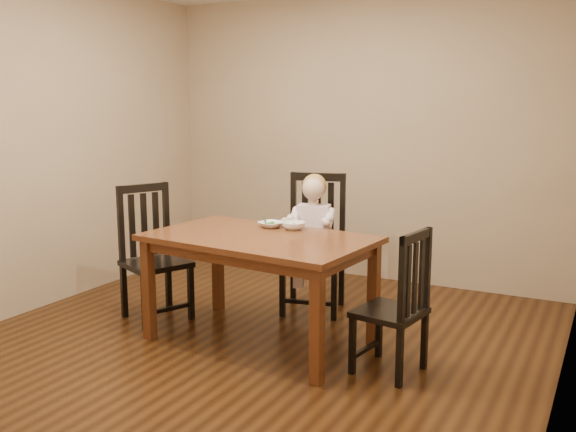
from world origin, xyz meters
The scene contains 9 objects.
room centered at (0.00, 0.00, 1.35)m, with size 4.01×4.01×2.71m.
dining_table centered at (0.02, 0.02, 0.69)m, with size 1.64×1.08×0.78m.
chair_child centered at (0.05, 0.87, 0.54)m, with size 0.58×0.57×1.12m.
chair_left centered at (-1.00, 0.09, 0.51)m, with size 0.59×0.60×1.06m.
chair_right centered at (1.06, -0.06, 0.45)m, with size 0.44×0.46×0.93m.
toddler centered at (0.07, 0.81, 0.69)m, with size 0.34×0.43×0.59m, color silver, non-canonical shape.
bowl_peas centered at (-0.05, 0.32, 0.80)m, with size 0.18×0.18×0.04m, color white.
bowl_veg centered at (0.13, 0.33, 0.80)m, with size 0.18×0.18×0.06m, color white.
fork centered at (-0.09, 0.30, 0.82)m, with size 0.09×0.11×0.05m.
Camera 1 is at (2.23, -3.79, 1.72)m, focal length 40.00 mm.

